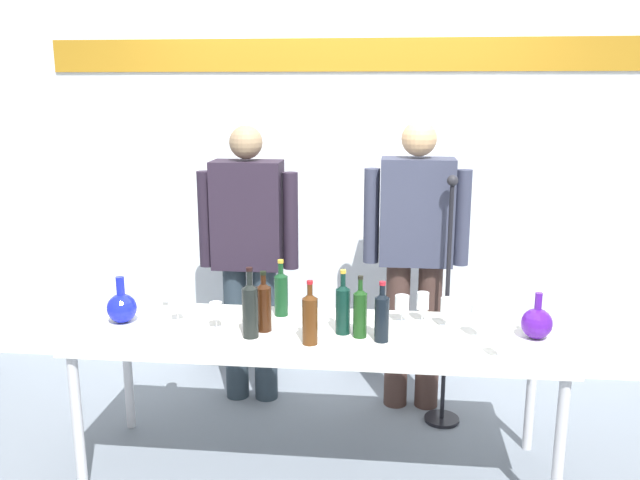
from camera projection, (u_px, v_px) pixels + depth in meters
The scene contains 23 objects.
ground_plane at pixel (317, 467), 3.36m from camera, with size 10.00×10.00×0.00m, color slate.
back_wall at pixel (339, 148), 4.26m from camera, with size 5.27×0.11×3.00m.
display_table at pixel (317, 342), 3.21m from camera, with size 2.31×0.71×0.73m.
decanter_blue_left at pixel (122, 307), 3.30m from camera, with size 0.15×0.15×0.24m.
decanter_blue_right at pixel (537, 323), 3.09m from camera, with size 0.15×0.15×0.22m.
presenter_left at pixel (249, 249), 3.92m from camera, with size 0.60×0.22×1.67m.
presenter_right at pixel (415, 249), 3.81m from camera, with size 0.60×0.22×1.71m.
wine_bottle_0 at pixel (310, 317), 3.02m from camera, with size 0.07×0.07×0.30m.
wine_bottle_1 at pixel (343, 307), 3.15m from camera, with size 0.07×0.07×0.32m.
wine_bottle_2 at pixel (250, 308), 3.10m from camera, with size 0.07×0.07×0.34m.
wine_bottle_3 at pixel (382, 315), 3.05m from camera, with size 0.07×0.07×0.29m.
wine_bottle_4 at pixel (264, 305), 3.18m from camera, with size 0.07×0.07×0.30m.
wine_bottle_5 at pixel (281, 292), 3.40m from camera, with size 0.07×0.07×0.30m.
wine_bottle_6 at pixel (360, 311), 3.10m from camera, with size 0.07×0.07×0.30m.
wine_glass_left_0 at pixel (177, 303), 3.31m from camera, with size 0.06×0.06×0.14m.
wine_glass_left_1 at pixel (168, 288), 3.53m from camera, with size 0.07×0.07×0.15m.
wine_glass_left_2 at pixel (216, 310), 3.22m from camera, with size 0.06×0.06×0.13m.
wine_glass_right_0 at pixel (447, 307), 3.24m from camera, with size 0.06×0.06×0.15m.
wine_glass_right_1 at pixel (499, 337), 2.87m from camera, with size 0.06×0.06×0.13m.
wine_glass_right_2 at pixel (479, 314), 3.10m from camera, with size 0.07×0.07×0.16m.
wine_glass_right_3 at pixel (402, 303), 3.31m from camera, with size 0.07×0.07×0.14m.
wine_glass_right_4 at pixel (423, 302), 3.32m from camera, with size 0.06×0.06×0.15m.
microphone_stand at pixel (445, 344), 3.73m from camera, with size 0.20×0.20×1.43m.
Camera 1 is at (0.34, -2.99, 1.89)m, focal length 37.15 mm.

